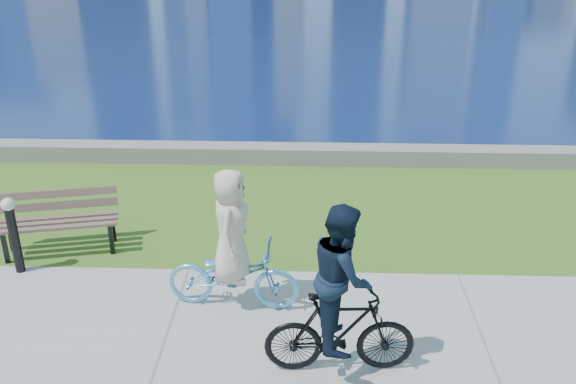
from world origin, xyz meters
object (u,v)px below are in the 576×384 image
bollard_lamp (13,231)px  cyclist_woman (232,258)px  park_bench (59,217)px  cyclist_man (341,305)px

bollard_lamp → cyclist_woman: (3.27, -0.76, 0.06)m
park_bench → cyclist_woman: 3.25m
park_bench → cyclist_woman: cyclist_woman is taller
bollard_lamp → cyclist_man: bearing=-23.6°
park_bench → cyclist_man: cyclist_man is taller
cyclist_man → park_bench: bearing=53.9°
bollard_lamp → cyclist_woman: cyclist_woman is taller
park_bench → cyclist_woman: bearing=-39.7°
cyclist_woman → cyclist_man: size_ratio=0.93×
park_bench → bollard_lamp: (-0.39, -0.72, 0.13)m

